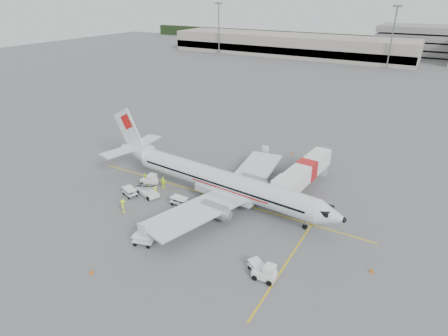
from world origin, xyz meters
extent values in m
plane|color=#56595B|center=(0.00, 0.00, 0.00)|extent=(360.00, 360.00, 0.00)
cube|color=yellow|center=(0.00, 0.00, 0.01)|extent=(44.00, 0.20, 0.01)
cube|color=yellow|center=(14.00, -8.00, 0.01)|extent=(0.20, 20.00, 0.01)
cone|color=#DF5908|center=(22.29, -5.45, 0.28)|extent=(0.34, 0.34, 0.56)
cone|color=#DF5908|center=(3.66, 20.41, 0.31)|extent=(0.37, 0.37, 0.61)
cone|color=#DF5908|center=(-3.12, -20.37, 0.28)|extent=(0.35, 0.35, 0.57)
imported|color=#C7E01F|center=(-8.08, -3.88, 0.87)|extent=(0.76, 0.66, 1.75)
imported|color=#C7E01F|center=(-11.59, -2.01, 0.86)|extent=(1.06, 1.02, 1.72)
imported|color=#C7E01F|center=(-8.67, -9.73, 0.96)|extent=(1.35, 1.40, 1.92)
imported|color=#C7E01F|center=(-8.33, -1.70, 0.93)|extent=(1.12, 0.54, 1.85)
camera|label=1|loc=(24.34, -39.98, 26.76)|focal=30.00mm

